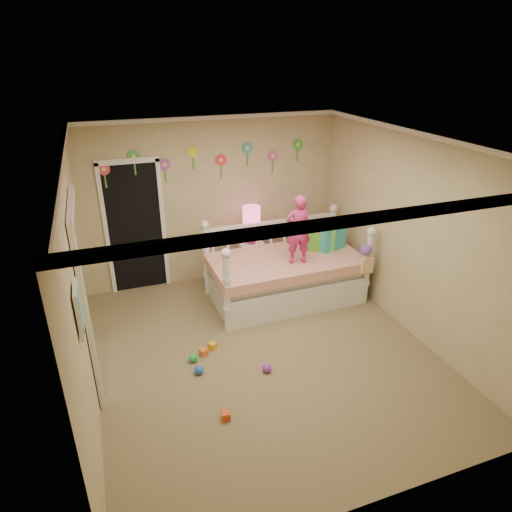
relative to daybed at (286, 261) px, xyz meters
name	(u,v)px	position (x,y,z in m)	size (l,w,h in m)	color
floor	(265,351)	(-0.77, -1.16, -0.61)	(4.00, 4.50, 0.01)	#7F684C
ceiling	(267,143)	(-0.77, -1.16, 1.99)	(4.00, 4.50, 0.01)	white
back_wall	(214,201)	(-0.77, 1.09, 0.69)	(4.00, 0.01, 2.60)	tan
left_wall	(80,287)	(-2.77, -1.16, 0.69)	(0.01, 4.50, 2.60)	tan
right_wall	(411,236)	(1.23, -1.16, 0.69)	(0.01, 4.50, 2.60)	tan
crown_molding	(267,146)	(-0.77, -1.16, 1.96)	(4.00, 4.50, 0.06)	white
daybed	(286,261)	(0.00, 0.00, 0.00)	(2.26, 1.22, 1.23)	white
pillow_turquoise	(332,235)	(0.78, 0.05, 0.29)	(0.44, 0.16, 0.44)	teal
pillow_lime	(321,238)	(0.61, 0.07, 0.26)	(0.41, 0.15, 0.38)	#64C33B
child	(298,230)	(0.09, -0.21, 0.57)	(0.37, 0.24, 1.00)	#D33076
nightstand	(252,262)	(-0.28, 0.72, -0.28)	(0.39, 0.30, 0.66)	white
table_lamp	(251,219)	(-0.28, 0.72, 0.45)	(0.28, 0.28, 0.61)	#E11E62
closet_doorway	(135,227)	(-2.02, 1.08, 0.42)	(0.90, 0.04, 2.07)	black
flower_decals	(207,161)	(-0.86, 1.08, 1.33)	(3.40, 0.02, 0.50)	#B2668C
mirror_closet	(87,294)	(-2.73, -0.86, 0.44)	(0.07, 1.30, 2.10)	white
wall_picture	(79,310)	(-2.74, -2.06, 0.94)	(0.05, 0.34, 0.42)	white
hanging_bag	(366,260)	(0.98, -0.59, 0.13)	(0.20, 0.16, 0.36)	beige
toy_scatter	(233,372)	(-1.28, -1.46, -0.56)	(0.80, 1.30, 0.11)	#996666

